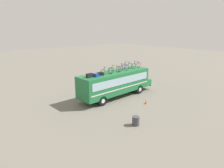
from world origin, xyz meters
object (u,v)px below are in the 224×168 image
at_px(bus, 116,82).
at_px(luggage_bag_3, 100,74).
at_px(luggage_bag_1, 89,75).
at_px(rooftop_bicycle_5, 136,65).
at_px(trash_bin, 136,121).
at_px(traffic_cone, 146,102).
at_px(rooftop_bicycle_2, 115,69).
at_px(rooftop_bicycle_4, 127,66).
at_px(luggage_bag_2, 96,75).
at_px(rooftop_bicycle_3, 123,68).
at_px(rooftop_bicycle_1, 106,71).

relative_size(bus, luggage_bag_3, 17.50).
bearing_deg(bus, luggage_bag_1, -178.06).
height_order(bus, rooftop_bicycle_5, rooftop_bicycle_5).
relative_size(trash_bin, traffic_cone, 1.74).
xyz_separation_m(rooftop_bicycle_2, rooftop_bicycle_4, (2.68, 0.57, 0.01)).
bearing_deg(traffic_cone, luggage_bag_2, 136.91).
relative_size(luggage_bag_2, rooftop_bicycle_5, 0.32).
xyz_separation_m(bus, rooftop_bicycle_3, (0.90, -0.32, 1.67)).
xyz_separation_m(rooftop_bicycle_3, rooftop_bicycle_5, (2.58, 0.20, -0.01)).
bearing_deg(rooftop_bicycle_5, luggage_bag_3, 179.34).
distance_m(luggage_bag_1, rooftop_bicycle_3, 4.85).
height_order(luggage_bag_3, rooftop_bicycle_4, rooftop_bicycle_4).
xyz_separation_m(luggage_bag_3, traffic_cone, (3.16, -3.91, -2.98)).
distance_m(rooftop_bicycle_1, rooftop_bicycle_4, 4.03).
distance_m(bus, rooftop_bicycle_5, 3.85).
bearing_deg(traffic_cone, rooftop_bicycle_1, 125.77).
bearing_deg(trash_bin, traffic_cone, 28.24).
bearing_deg(rooftop_bicycle_2, traffic_cone, -70.67).
bearing_deg(traffic_cone, rooftop_bicycle_2, 109.33).
distance_m(rooftop_bicycle_5, trash_bin, 10.22).
relative_size(luggage_bag_2, rooftop_bicycle_4, 0.30).
distance_m(bus, luggage_bag_1, 4.22).
height_order(rooftop_bicycle_1, rooftop_bicycle_2, rooftop_bicycle_2).
xyz_separation_m(rooftop_bicycle_5, traffic_cone, (-2.72, -3.84, -3.22)).
xyz_separation_m(rooftop_bicycle_5, trash_bin, (-7.39, -6.36, -3.05)).
bearing_deg(luggage_bag_3, rooftop_bicycle_1, -29.84).
height_order(bus, rooftop_bicycle_3, rooftop_bicycle_3).
height_order(luggage_bag_1, traffic_cone, luggage_bag_1).
relative_size(luggage_bag_3, rooftop_bicycle_4, 0.34).
distance_m(luggage_bag_2, traffic_cone, 6.17).
relative_size(rooftop_bicycle_4, rooftop_bicycle_5, 1.07).
bearing_deg(rooftop_bicycle_3, rooftop_bicycle_4, 23.94).
distance_m(luggage_bag_3, rooftop_bicycle_4, 4.58).
bearing_deg(trash_bin, luggage_bag_3, 76.72).
relative_size(luggage_bag_3, rooftop_bicycle_3, 0.34).
xyz_separation_m(rooftop_bicycle_4, rooftop_bicycle_5, (1.31, -0.36, -0.01)).
relative_size(luggage_bag_1, traffic_cone, 1.50).
xyz_separation_m(rooftop_bicycle_2, rooftop_bicycle_3, (1.41, 0.01, 0.01)).
bearing_deg(rooftop_bicycle_3, traffic_cone, -92.15).
distance_m(rooftop_bicycle_1, rooftop_bicycle_3, 2.71).
bearing_deg(rooftop_bicycle_1, rooftop_bicycle_5, 2.92).
relative_size(bus, trash_bin, 13.41).
distance_m(luggage_bag_2, rooftop_bicycle_1, 1.39).
relative_size(luggage_bag_1, rooftop_bicycle_2, 0.38).
height_order(luggage_bag_2, rooftop_bicycle_3, rooftop_bicycle_3).
bearing_deg(rooftop_bicycle_2, rooftop_bicycle_1, -177.26).
relative_size(rooftop_bicycle_3, traffic_cone, 3.95).
distance_m(rooftop_bicycle_3, rooftop_bicycle_4, 1.39).
distance_m(bus, rooftop_bicycle_4, 2.74).
bearing_deg(rooftop_bicycle_1, rooftop_bicycle_3, 1.47).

